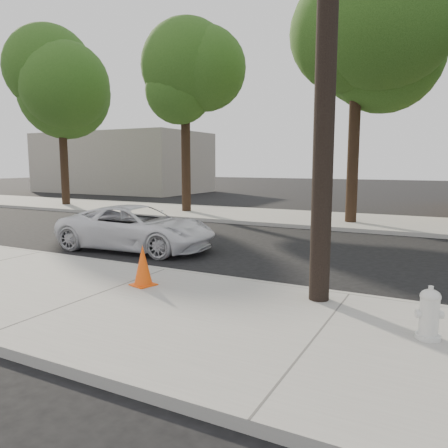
{
  "coord_description": "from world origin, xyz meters",
  "views": [
    {
      "loc": [
        5.5,
        -9.87,
        2.47
      ],
      "look_at": [
        0.65,
        -0.56,
        1.0
      ],
      "focal_mm": 35.0,
      "sensor_mm": 36.0,
      "label": 1
    }
  ],
  "objects_px": {
    "utility_pole": "(327,20)",
    "fire_hydrant": "(429,315)",
    "police_cruiser": "(137,228)",
    "traffic_cone": "(143,266)"
  },
  "relations": [
    {
      "from": "utility_pole",
      "to": "fire_hydrant",
      "type": "distance_m",
      "value": 4.68
    },
    {
      "from": "police_cruiser",
      "to": "traffic_cone",
      "type": "distance_m",
      "value": 4.35
    },
    {
      "from": "police_cruiser",
      "to": "fire_hydrant",
      "type": "distance_m",
      "value": 8.58
    },
    {
      "from": "utility_pole",
      "to": "fire_hydrant",
      "type": "bearing_deg",
      "value": -29.68
    },
    {
      "from": "police_cruiser",
      "to": "utility_pole",
      "type": "bearing_deg",
      "value": -118.23
    },
    {
      "from": "utility_pole",
      "to": "police_cruiser",
      "type": "distance_m",
      "value": 7.73
    },
    {
      "from": "police_cruiser",
      "to": "traffic_cone",
      "type": "xyz_separation_m",
      "value": [
        2.81,
        -3.32,
        -0.1
      ]
    },
    {
      "from": "utility_pole",
      "to": "traffic_cone",
      "type": "bearing_deg",
      "value": -167.87
    },
    {
      "from": "utility_pole",
      "to": "traffic_cone",
      "type": "xyz_separation_m",
      "value": [
        -3.22,
        -0.69,
        -4.17
      ]
    },
    {
      "from": "utility_pole",
      "to": "police_cruiser",
      "type": "bearing_deg",
      "value": 156.39
    }
  ]
}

